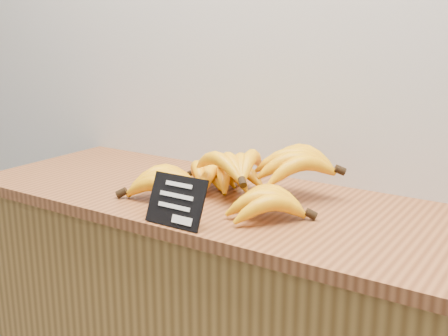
# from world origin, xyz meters

# --- Properties ---
(counter_top) EXTENTS (1.47, 0.54, 0.03)m
(counter_top) POSITION_xyz_m (0.18, 2.75, 0.92)
(counter_top) COLOR brown
(counter_top) RESTS_ON counter
(chalkboard_sign) EXTENTS (0.14, 0.05, 0.11)m
(chalkboard_sign) POSITION_xyz_m (0.18, 2.52, 0.98)
(chalkboard_sign) COLOR black
(chalkboard_sign) RESTS_ON counter_top
(banana_pile) EXTENTS (0.52, 0.36, 0.13)m
(banana_pile) POSITION_xyz_m (0.18, 2.74, 0.98)
(banana_pile) COLOR #F1AB09
(banana_pile) RESTS_ON counter_top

